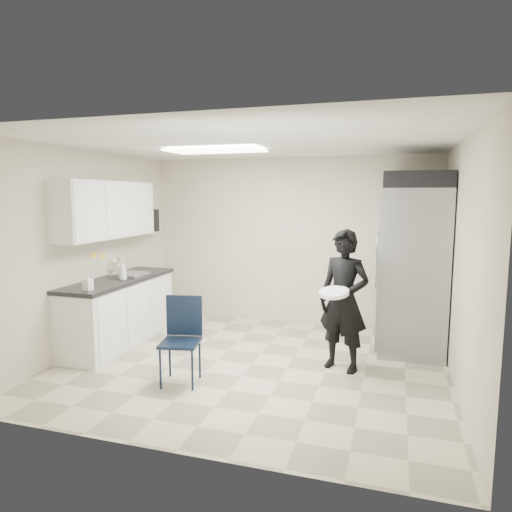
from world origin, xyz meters
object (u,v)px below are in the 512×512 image
(commercial_fridge, at_px, (413,269))
(folding_chair, at_px, (180,343))
(lower_counter, at_px, (119,313))
(man_tuxedo, at_px, (344,301))

(commercial_fridge, xyz_separation_m, folding_chair, (-2.39, -2.03, -0.60))
(lower_counter, xyz_separation_m, man_tuxedo, (3.01, -0.04, 0.39))
(folding_chair, height_order, man_tuxedo, man_tuxedo)
(lower_counter, distance_m, man_tuxedo, 3.03)
(commercial_fridge, bearing_deg, folding_chair, -139.65)
(lower_counter, xyz_separation_m, commercial_fridge, (3.78, 1.07, 0.62))
(commercial_fridge, relative_size, man_tuxedo, 1.28)
(folding_chair, bearing_deg, man_tuxedo, 18.50)
(man_tuxedo, bearing_deg, commercial_fridge, 74.37)
(commercial_fridge, distance_m, folding_chair, 3.20)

